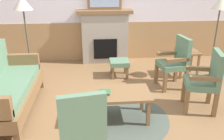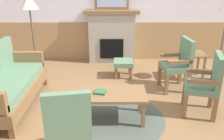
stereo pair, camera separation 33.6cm
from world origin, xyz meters
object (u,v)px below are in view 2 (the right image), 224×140
Objects in this scene: side_table at (194,58)px; floor_lamp_by_couch at (30,8)px; fireplace at (112,36)px; coffee_table at (114,96)px; armchair_front_left at (69,124)px; armchair_near_fireplace at (180,62)px; footstool at (124,64)px; armchair_by_window_left at (207,82)px; book_on_table at (101,92)px; couch at (9,84)px.

floor_lamp_by_couch is at bearing 179.22° from side_table.
fireplace is 2.63m from coffee_table.
floor_lamp_by_couch is at bearing 113.88° from armchair_front_left.
armchair_near_fireplace is (1.22, 1.04, 0.15)m from coffee_table.
floor_lamp_by_couch is (-3.27, 0.04, 1.02)m from side_table.
armchair_near_fireplace is (1.00, -0.60, 0.25)m from footstool.
armchair_near_fireplace is at bearing -30.68° from footstool.
armchair_by_window_left is (1.41, 0.16, 0.15)m from coffee_table.
armchair_near_fireplace is at bearing 40.37° from coffee_table.
book_on_table is (-0.16, -2.62, -0.20)m from fireplace.
coffee_table is 1.75× the size of side_table.
footstool is at bearing 149.32° from armchair_near_fireplace.
armchair_by_window_left is at bearing 6.44° from coffee_table.
couch is 3.56m from side_table.
couch is at bearing 165.73° from book_on_table.
footstool is at bearing 75.99° from book_on_table.
fireplace is 3.59m from armchair_front_left.
fireplace is at bearing 128.35° from armchair_near_fireplace.
footstool is 0.41× the size of armchair_near_fireplace.
fireplace is 1.33× the size of armchair_near_fireplace.
armchair_front_left is (-0.30, -0.93, 0.08)m from book_on_table.
book_on_table is 0.29× the size of side_table.
armchair_front_left is 0.58× the size of floor_lamp_by_couch.
armchair_near_fireplace is (1.25, -1.58, -0.11)m from fireplace.
armchair_front_left is at bearing -97.38° from fireplace.
floor_lamp_by_couch is at bearing -179.07° from footstool.
side_table is at bearing 19.29° from couch.
coffee_table is 1.07m from armchair_front_left.
armchair_near_fireplace is 1.00× the size of armchair_by_window_left.
couch and armchair_near_fireplace have the same top height.
book_on_table reaches higher than coffee_table.
footstool is 0.41× the size of armchair_by_window_left.
couch is at bearing 167.44° from coffee_table.
coffee_table is (0.03, -2.61, -0.27)m from fireplace.
armchair_near_fireplace is 0.90m from armchair_by_window_left.
armchair_front_left is (-1.71, -1.98, 0.00)m from armchair_near_fireplace.
armchair_by_window_left is 2.19m from armchair_front_left.
fireplace is 1.33× the size of armchair_front_left.
armchair_front_left is 3.30m from side_table.
armchair_near_fireplace is at bearing -130.21° from side_table.
fireplace reaches higher than book_on_table.
coffee_table is at bearing -97.56° from footstool.
couch reaches higher than book_on_table.
armchair_by_window_left is at bearing -25.54° from floor_lamp_by_couch.
floor_lamp_by_couch reaches higher than footstool.
couch and armchair_front_left have the same top height.
footstool is at bearing 82.44° from coffee_table.
side_table is (3.36, 1.18, 0.04)m from couch.
floor_lamp_by_couch is (-1.59, -1.01, 0.80)m from fireplace.
fireplace reaches higher than side_table.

